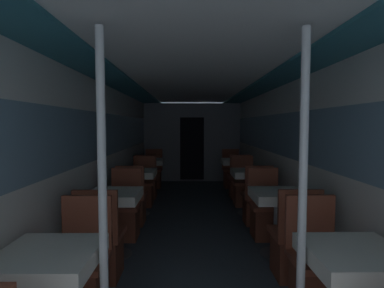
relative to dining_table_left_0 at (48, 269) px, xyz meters
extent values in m
cube|color=silver|center=(-0.37, 2.55, 0.41)|extent=(0.05, 9.69, 2.10)
cube|color=#7A9EB7|center=(-0.36, 2.55, 0.74)|extent=(0.03, 8.91, 0.62)
cube|color=silver|center=(2.27, 2.55, 0.41)|extent=(0.05, 9.69, 2.10)
cube|color=#7A9EB7|center=(2.26, 2.55, 0.74)|extent=(0.03, 8.91, 0.62)
cube|color=white|center=(0.95, 2.55, 1.51)|extent=(2.64, 9.69, 0.04)
cube|color=#2D707F|center=(-0.14, 2.55, 1.48)|extent=(0.48, 9.30, 0.03)
cube|color=#2D707F|center=(2.03, 2.55, 1.48)|extent=(0.48, 9.30, 0.03)
cube|color=slate|center=(0.95, 6.28, 0.41)|extent=(2.59, 0.08, 2.10)
cube|color=black|center=(0.95, 6.23, 0.24)|extent=(0.64, 0.01, 1.68)
cube|color=#B2B2B7|center=(0.00, 0.00, 0.10)|extent=(0.55, 0.55, 0.02)
cube|color=white|center=(0.00, 0.00, 0.06)|extent=(0.59, 0.59, 0.11)
cube|color=brown|center=(0.00, 0.52, -0.20)|extent=(0.42, 0.42, 0.05)
cube|color=brown|center=(0.00, 0.71, 0.06)|extent=(0.42, 0.04, 0.46)
cylinder|color=silver|center=(0.34, 0.00, 0.41)|extent=(0.05, 0.05, 2.10)
cylinder|color=#4C4C51|center=(0.00, 1.62, -0.63)|extent=(0.39, 0.39, 0.01)
cylinder|color=#B7B7BC|center=(0.00, 1.62, -0.27)|extent=(0.08, 0.08, 0.71)
cube|color=#B2B2B7|center=(0.00, 1.62, 0.10)|extent=(0.55, 0.55, 0.02)
cube|color=white|center=(0.00, 1.62, 0.06)|extent=(0.59, 0.59, 0.11)
cube|color=brown|center=(0.00, 1.11, -0.43)|extent=(0.35, 0.35, 0.41)
cube|color=brown|center=(0.00, 1.11, -0.20)|extent=(0.42, 0.42, 0.05)
cube|color=brown|center=(0.00, 0.92, 0.06)|extent=(0.42, 0.04, 0.46)
cube|color=brown|center=(0.00, 2.14, -0.43)|extent=(0.35, 0.35, 0.41)
cube|color=brown|center=(0.00, 2.14, -0.20)|extent=(0.42, 0.42, 0.05)
cube|color=brown|center=(0.00, 2.33, 0.06)|extent=(0.42, 0.04, 0.46)
cylinder|color=#4C4C51|center=(0.00, 3.25, -0.63)|extent=(0.39, 0.39, 0.01)
cylinder|color=#B7B7BC|center=(0.00, 3.25, -0.27)|extent=(0.08, 0.08, 0.71)
cube|color=#B2B2B7|center=(0.00, 3.25, 0.10)|extent=(0.55, 0.55, 0.02)
cube|color=white|center=(0.00, 3.25, 0.06)|extent=(0.59, 0.59, 0.11)
cube|color=brown|center=(0.00, 2.73, -0.43)|extent=(0.35, 0.35, 0.41)
cube|color=brown|center=(0.00, 2.73, -0.20)|extent=(0.42, 0.42, 0.05)
cube|color=brown|center=(0.00, 2.54, 0.06)|extent=(0.42, 0.04, 0.46)
cube|color=brown|center=(0.00, 3.76, -0.43)|extent=(0.35, 0.35, 0.41)
cube|color=brown|center=(0.00, 3.76, -0.20)|extent=(0.42, 0.42, 0.05)
cube|color=brown|center=(0.00, 3.95, 0.06)|extent=(0.42, 0.04, 0.46)
cylinder|color=#4C4C51|center=(0.00, 4.87, -0.63)|extent=(0.39, 0.39, 0.01)
cylinder|color=#B7B7BC|center=(0.00, 4.87, -0.27)|extent=(0.08, 0.08, 0.71)
cube|color=#B2B2B7|center=(0.00, 4.87, 0.10)|extent=(0.55, 0.55, 0.02)
cube|color=white|center=(0.00, 4.87, 0.06)|extent=(0.59, 0.59, 0.11)
cube|color=brown|center=(0.00, 4.35, -0.43)|extent=(0.35, 0.35, 0.41)
cube|color=brown|center=(0.00, 4.35, -0.20)|extent=(0.42, 0.42, 0.05)
cube|color=brown|center=(0.00, 4.16, 0.06)|extent=(0.42, 0.04, 0.46)
cube|color=brown|center=(0.00, 5.39, -0.43)|extent=(0.35, 0.35, 0.41)
cube|color=brown|center=(0.00, 5.39, -0.20)|extent=(0.42, 0.42, 0.05)
cube|color=brown|center=(0.00, 5.57, 0.06)|extent=(0.42, 0.04, 0.46)
cube|color=#B2B2B7|center=(1.90, 0.00, 0.10)|extent=(0.55, 0.55, 0.02)
cube|color=white|center=(1.90, 0.00, 0.06)|extent=(0.59, 0.59, 0.11)
cube|color=brown|center=(1.90, 0.52, -0.20)|extent=(0.42, 0.42, 0.05)
cube|color=brown|center=(1.90, 0.71, 0.06)|extent=(0.42, 0.04, 0.46)
cylinder|color=silver|center=(1.56, 0.00, 0.41)|extent=(0.05, 0.05, 2.10)
cylinder|color=#4C4C51|center=(1.90, 1.62, -0.63)|extent=(0.39, 0.39, 0.01)
cylinder|color=#B7B7BC|center=(1.90, 1.62, -0.27)|extent=(0.08, 0.08, 0.71)
cube|color=#B2B2B7|center=(1.90, 1.62, 0.10)|extent=(0.55, 0.55, 0.02)
cube|color=white|center=(1.90, 1.62, 0.06)|extent=(0.59, 0.59, 0.11)
cube|color=brown|center=(1.90, 1.11, -0.43)|extent=(0.35, 0.35, 0.41)
cube|color=brown|center=(1.90, 1.11, -0.20)|extent=(0.42, 0.42, 0.05)
cube|color=brown|center=(1.90, 0.92, 0.06)|extent=(0.42, 0.04, 0.46)
cube|color=brown|center=(1.90, 2.14, -0.43)|extent=(0.35, 0.35, 0.41)
cube|color=brown|center=(1.90, 2.14, -0.20)|extent=(0.42, 0.42, 0.05)
cube|color=brown|center=(1.90, 2.33, 0.06)|extent=(0.42, 0.04, 0.46)
cylinder|color=#4C4C51|center=(1.90, 3.25, -0.63)|extent=(0.39, 0.39, 0.01)
cylinder|color=#B7B7BC|center=(1.90, 3.25, -0.27)|extent=(0.08, 0.08, 0.71)
cube|color=#B2B2B7|center=(1.90, 3.25, 0.10)|extent=(0.55, 0.55, 0.02)
cube|color=white|center=(1.90, 3.25, 0.06)|extent=(0.59, 0.59, 0.11)
cube|color=brown|center=(1.90, 2.73, -0.43)|extent=(0.35, 0.35, 0.41)
cube|color=brown|center=(1.90, 2.73, -0.20)|extent=(0.42, 0.42, 0.05)
cube|color=brown|center=(1.90, 2.54, 0.06)|extent=(0.42, 0.04, 0.46)
cube|color=brown|center=(1.90, 3.76, -0.43)|extent=(0.35, 0.35, 0.41)
cube|color=brown|center=(1.90, 3.76, -0.20)|extent=(0.42, 0.42, 0.05)
cube|color=brown|center=(1.90, 3.95, 0.06)|extent=(0.42, 0.04, 0.46)
cylinder|color=#4C4C51|center=(1.90, 4.87, -0.63)|extent=(0.39, 0.39, 0.01)
cylinder|color=#B7B7BC|center=(1.90, 4.87, -0.27)|extent=(0.08, 0.08, 0.71)
cube|color=#B2B2B7|center=(1.90, 4.87, 0.10)|extent=(0.55, 0.55, 0.02)
cube|color=white|center=(1.90, 4.87, 0.06)|extent=(0.59, 0.59, 0.11)
cube|color=brown|center=(1.90, 4.35, -0.43)|extent=(0.35, 0.35, 0.41)
cube|color=brown|center=(1.90, 4.35, -0.20)|extent=(0.42, 0.42, 0.05)
cube|color=brown|center=(1.90, 4.16, 0.06)|extent=(0.42, 0.04, 0.46)
cube|color=brown|center=(1.90, 5.39, -0.43)|extent=(0.35, 0.35, 0.41)
cube|color=brown|center=(1.90, 5.39, -0.20)|extent=(0.42, 0.42, 0.05)
cube|color=brown|center=(1.90, 5.57, 0.06)|extent=(0.42, 0.04, 0.46)
camera|label=1|loc=(0.86, -1.79, 0.88)|focal=28.00mm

